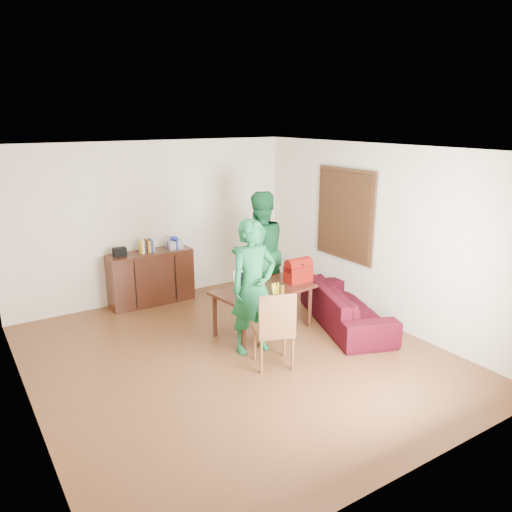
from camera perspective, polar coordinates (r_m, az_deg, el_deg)
room at (r=6.38m, az=-2.81°, el=-0.44°), size 5.20×5.70×2.90m
table at (r=7.27m, az=0.85°, el=-4.29°), size 1.54×0.99×0.68m
chair at (r=6.42m, az=2.02°, el=-10.00°), size 0.59×0.58×1.02m
person_near at (r=6.59m, az=-0.33°, el=-3.54°), size 0.69×0.47×1.82m
person_far at (r=7.96m, az=0.37°, el=0.41°), size 0.98×0.77×1.96m
laptop at (r=7.09m, az=-0.86°, el=-3.71°), size 0.42×0.36×0.25m
bananas at (r=6.98m, az=2.27°, el=-4.17°), size 0.19×0.14×0.07m
bottle at (r=6.92m, az=2.99°, el=-3.84°), size 0.08×0.08×0.18m
red_bag at (r=7.49m, az=4.85°, el=-1.91°), size 0.40×0.23×0.29m
sofa at (r=7.74m, az=10.24°, el=-5.62°), size 1.46×2.20×0.60m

